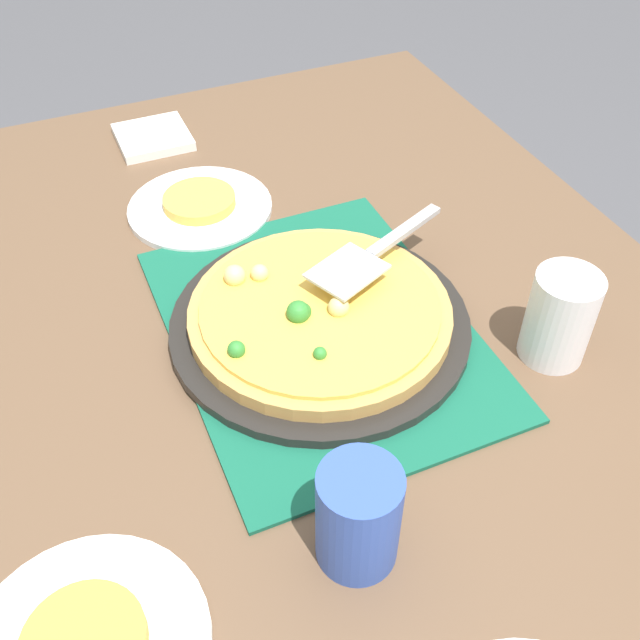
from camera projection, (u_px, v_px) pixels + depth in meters
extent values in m
plane|color=#4C4C51|center=(320.00, 601.00, 1.47)|extent=(8.00, 8.00, 0.00)
cube|color=brown|center=(320.00, 340.00, 0.96)|extent=(1.40, 1.00, 0.03)
cube|color=brown|center=(383.00, 224.00, 1.77)|extent=(0.07, 0.07, 0.72)
cube|color=#145B42|center=(320.00, 330.00, 0.95)|extent=(0.48, 0.36, 0.01)
cylinder|color=black|center=(320.00, 324.00, 0.94)|extent=(0.38, 0.38, 0.01)
cylinder|color=tan|center=(320.00, 314.00, 0.93)|extent=(0.33, 0.33, 0.02)
cylinder|color=#EAB747|center=(320.00, 307.00, 0.92)|extent=(0.30, 0.30, 0.01)
sphere|color=#E5CC7F|center=(260.00, 273.00, 0.95)|extent=(0.02, 0.02, 0.02)
sphere|color=#338433|center=(302.00, 312.00, 0.90)|extent=(0.02, 0.02, 0.02)
sphere|color=#E5CC7F|center=(339.00, 307.00, 0.91)|extent=(0.03, 0.03, 0.03)
sphere|color=#338433|center=(236.00, 349.00, 0.86)|extent=(0.02, 0.02, 0.02)
sphere|color=#338433|center=(320.00, 353.00, 0.85)|extent=(0.02, 0.02, 0.02)
sphere|color=#338433|center=(298.00, 312.00, 0.90)|extent=(0.03, 0.03, 0.03)
sphere|color=#E5CC7F|center=(235.00, 276.00, 0.95)|extent=(0.03, 0.03, 0.03)
cylinder|color=white|center=(200.00, 208.00, 1.14)|extent=(0.22, 0.22, 0.01)
cylinder|color=#EAB747|center=(199.00, 201.00, 1.13)|extent=(0.11, 0.11, 0.02)
cylinder|color=white|center=(560.00, 317.00, 0.88)|extent=(0.08, 0.08, 0.12)
cylinder|color=#3351AD|center=(358.00, 517.00, 0.69)|extent=(0.08, 0.08, 0.12)
cube|color=silver|center=(347.00, 271.00, 0.93)|extent=(0.10, 0.11, 0.00)
cube|color=#B2B2B7|center=(404.00, 230.00, 0.99)|extent=(0.07, 0.13, 0.01)
cube|color=white|center=(153.00, 137.00, 1.29)|extent=(0.12, 0.12, 0.02)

